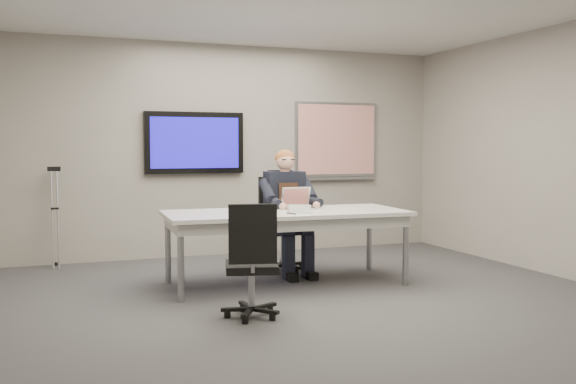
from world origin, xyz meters
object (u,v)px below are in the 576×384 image
object	(u,v)px
office_chair_far	(282,241)
laptop	(299,203)
conference_table	(286,219)
office_chair_near	(252,283)
seated_person	(290,224)

from	to	relation	value
office_chair_far	laptop	distance (m)	0.72
conference_table	office_chair_far	world-z (taller)	office_chair_far
office_chair_far	office_chair_near	bearing A→B (deg)	-118.27
conference_table	office_chair_far	bearing A→B (deg)	75.40
seated_person	office_chair_near	bearing A→B (deg)	-121.07
seated_person	laptop	bearing A→B (deg)	-89.92
office_chair_far	office_chair_near	world-z (taller)	office_chair_far
office_chair_far	office_chair_near	size ratio (longest dim) A/B	1.11
conference_table	laptop	bearing A→B (deg)	45.75
conference_table	office_chair_near	bearing A→B (deg)	-120.07
office_chair_near	seated_person	bearing A→B (deg)	-106.26
office_chair_far	conference_table	bearing A→B (deg)	-108.30
conference_table	office_chair_near	world-z (taller)	office_chair_near
office_chair_near	laptop	xyz separation A→B (m)	(0.98, 1.39, 0.53)
conference_table	seated_person	bearing A→B (deg)	66.78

